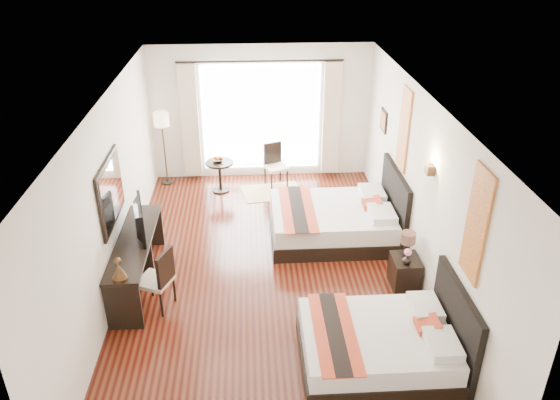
{
  "coord_description": "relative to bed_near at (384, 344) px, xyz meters",
  "views": [
    {
      "loc": [
        -0.25,
        -7.06,
        4.96
      ],
      "look_at": [
        0.18,
        0.13,
        1.23
      ],
      "focal_mm": 35.0,
      "sensor_mm": 36.0,
      "label": 1
    }
  ],
  "objects": [
    {
      "name": "floor",
      "position": [
        -1.34,
        1.97,
        -0.29
      ],
      "size": [
        4.5,
        7.5,
        0.01
      ],
      "primitive_type": "cube",
      "color": "black",
      "rests_on": "ground"
    },
    {
      "name": "ceiling",
      "position": [
        -1.34,
        1.97,
        2.51
      ],
      "size": [
        4.5,
        7.5,
        0.02
      ],
      "primitive_type": "cube",
      "color": "white",
      "rests_on": "wall_headboard"
    },
    {
      "name": "wall_headboard",
      "position": [
        0.91,
        1.97,
        1.12
      ],
      "size": [
        0.01,
        7.5,
        2.8
      ],
      "primitive_type": "cube",
      "color": "silver",
      "rests_on": "floor"
    },
    {
      "name": "wall_desk",
      "position": [
        -3.58,
        1.97,
        1.12
      ],
      "size": [
        0.01,
        7.5,
        2.8
      ],
      "primitive_type": "cube",
      "color": "silver",
      "rests_on": "floor"
    },
    {
      "name": "wall_window",
      "position": [
        -1.34,
        5.72,
        1.12
      ],
      "size": [
        4.5,
        0.01,
        2.8
      ],
      "primitive_type": "cube",
      "color": "silver",
      "rests_on": "floor"
    },
    {
      "name": "wall_entry",
      "position": [
        -1.34,
        -1.77,
        1.12
      ],
      "size": [
        4.5,
        0.01,
        2.8
      ],
      "primitive_type": "cube",
      "color": "silver",
      "rests_on": "floor"
    },
    {
      "name": "window_glass",
      "position": [
        -1.34,
        5.7,
        1.02
      ],
      "size": [
        2.4,
        0.02,
        2.2
      ],
      "primitive_type": "cube",
      "color": "white",
      "rests_on": "wall_window"
    },
    {
      "name": "sheer_curtain",
      "position": [
        -1.34,
        5.64,
        1.02
      ],
      "size": [
        2.3,
        0.02,
        2.1
      ],
      "primitive_type": "cube",
      "color": "white",
      "rests_on": "wall_window"
    },
    {
      "name": "drape_left",
      "position": [
        -2.79,
        5.6,
        1.0
      ],
      "size": [
        0.35,
        0.14,
        2.35
      ],
      "primitive_type": "cube",
      "color": "#B7AD8E",
      "rests_on": "floor"
    },
    {
      "name": "drape_right",
      "position": [
        0.11,
        5.6,
        1.0
      ],
      "size": [
        0.35,
        0.14,
        2.35
      ],
      "primitive_type": "cube",
      "color": "#B7AD8E",
      "rests_on": "floor"
    },
    {
      "name": "art_panel_near",
      "position": [
        0.89,
        0.0,
        1.67
      ],
      "size": [
        0.03,
        0.5,
        1.35
      ],
      "primitive_type": "cube",
      "color": "maroon",
      "rests_on": "wall_headboard"
    },
    {
      "name": "art_panel_far",
      "position": [
        0.89,
        3.07,
        1.67
      ],
      "size": [
        0.03,
        0.5,
        1.35
      ],
      "primitive_type": "cube",
      "color": "maroon",
      "rests_on": "wall_headboard"
    },
    {
      "name": "wall_sconce",
      "position": [
        0.85,
        1.56,
        1.64
      ],
      "size": [
        0.1,
        0.14,
        0.14
      ],
      "primitive_type": "cube",
      "color": "#422C17",
      "rests_on": "wall_headboard"
    },
    {
      "name": "mirror_frame",
      "position": [
        -3.56,
        1.89,
        1.27
      ],
      "size": [
        0.04,
        1.25,
        0.95
      ],
      "primitive_type": "cube",
      "color": "black",
      "rests_on": "wall_desk"
    },
    {
      "name": "mirror_glass",
      "position": [
        -3.53,
        1.89,
        1.27
      ],
      "size": [
        0.01,
        1.12,
        0.82
      ],
      "primitive_type": "cube",
      "color": "white",
      "rests_on": "mirror_frame"
    },
    {
      "name": "bed_near",
      "position": [
        0.0,
        0.0,
        0.0
      ],
      "size": [
        1.93,
        1.5,
        1.08
      ],
      "color": "black",
      "rests_on": "floor"
    },
    {
      "name": "bed_far",
      "position": [
        -0.11,
        3.07,
        0.03
      ],
      "size": [
        2.16,
        1.68,
        1.22
      ],
      "color": "black",
      "rests_on": "floor"
    },
    {
      "name": "nightstand",
      "position": [
        0.69,
        1.56,
        -0.04
      ],
      "size": [
        0.4,
        0.5,
        0.48
      ],
      "primitive_type": "cube",
      "color": "black",
      "rests_on": "floor"
    },
    {
      "name": "table_lamp",
      "position": [
        0.71,
        1.68,
        0.46
      ],
      "size": [
        0.22,
        0.22,
        0.35
      ],
      "color": "black",
      "rests_on": "nightstand"
    },
    {
      "name": "vase",
      "position": [
        0.65,
        1.44,
        0.28
      ],
      "size": [
        0.13,
        0.13,
        0.14
      ],
      "primitive_type": "imported",
      "rotation": [
        0.0,
        0.0,
        -0.01
      ],
      "color": "black",
      "rests_on": "nightstand"
    },
    {
      "name": "console_desk",
      "position": [
        -3.33,
        1.89,
        0.09
      ],
      "size": [
        0.5,
        2.2,
        0.76
      ],
      "primitive_type": "cube",
      "color": "black",
      "rests_on": "floor"
    },
    {
      "name": "television",
      "position": [
        -3.31,
        2.03,
        0.73
      ],
      "size": [
        0.31,
        0.91,
        0.52
      ],
      "primitive_type": "imported",
      "rotation": [
        0.0,
        0.0,
        1.79
      ],
      "color": "black",
      "rests_on": "console_desk"
    },
    {
      "name": "bronze_figurine",
      "position": [
        -3.33,
        0.89,
        0.62
      ],
      "size": [
        0.22,
        0.22,
        0.3
      ],
      "primitive_type": null,
      "rotation": [
        0.0,
        0.0,
        -0.15
      ],
      "color": "#422C17",
      "rests_on": "console_desk"
    },
    {
      "name": "desk_chair",
      "position": [
        -2.95,
        1.28,
        0.0
      ],
      "size": [
        0.57,
        0.57,
        0.94
      ],
      "rotation": [
        0.0,
        0.0,
        2.75
      ],
      "color": "beige",
      "rests_on": "floor"
    },
    {
      "name": "floor_lamp",
      "position": [
        -3.33,
        5.42,
        1.02
      ],
      "size": [
        0.31,
        0.31,
        1.54
      ],
      "color": "black",
      "rests_on": "floor"
    },
    {
      "name": "side_table",
      "position": [
        -2.2,
        4.98,
        0.04
      ],
      "size": [
        0.56,
        0.56,
        0.64
      ],
      "primitive_type": "cylinder",
      "color": "black",
      "rests_on": "floor"
    },
    {
      "name": "fruit_bowl",
      "position": [
        -2.23,
        4.99,
        0.38
      ],
      "size": [
        0.26,
        0.26,
        0.05
      ],
      "primitive_type": "imported",
      "rotation": [
        0.0,
        0.0,
        0.24
      ],
      "color": "#4A291A",
      "rests_on": "side_table"
    },
    {
      "name": "window_chair",
      "position": [
        -1.07,
        5.18,
        -0.01
      ],
      "size": [
        0.53,
        0.53,
        0.89
      ],
      "rotation": [
        0.0,
        0.0,
        -1.2
      ],
      "color": "beige",
      "rests_on": "floor"
    },
    {
      "name": "jute_rug",
      "position": [
        -1.16,
        4.85,
        -0.28
      ],
      "size": [
        1.29,
        0.98,
        0.01
      ],
      "primitive_type": "cube",
      "rotation": [
        0.0,
        0.0,
        0.16
      ],
      "color": "#9E895F",
      "rests_on": "floor"
    }
  ]
}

